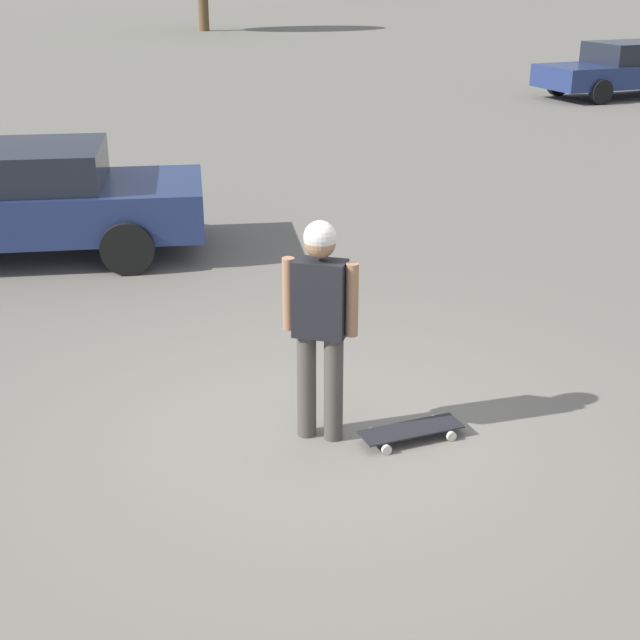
{
  "coord_description": "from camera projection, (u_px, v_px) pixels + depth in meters",
  "views": [
    {
      "loc": [
        0.41,
        5.84,
        3.3
      ],
      "look_at": [
        0.0,
        0.0,
        0.94
      ],
      "focal_mm": 50.0,
      "sensor_mm": 36.0,
      "label": 1
    }
  ],
  "objects": [
    {
      "name": "car_parked_near",
      "position": [
        9.0,
        200.0,
        10.49
      ],
      "size": [
        4.68,
        2.16,
        1.32
      ],
      "rotation": [
        0.0,
        0.0,
        0.07
      ],
      "color": "navy",
      "rests_on": "ground_plane"
    },
    {
      "name": "person",
      "position": [
        320.0,
        314.0,
        6.3
      ],
      "size": [
        0.53,
        0.31,
        1.66
      ],
      "rotation": [
        0.0,
        0.0,
        2.8
      ],
      "color": "#4C4742",
      "rests_on": "ground_plane"
    },
    {
      "name": "car_parked_far",
      "position": [
        628.0,
        69.0,
        23.08
      ],
      "size": [
        5.08,
        3.17,
        1.38
      ],
      "rotation": [
        0.0,
        0.0,
        0.33
      ],
      "color": "navy",
      "rests_on": "ground_plane"
    },
    {
      "name": "skateboard",
      "position": [
        411.0,
        430.0,
        6.6
      ],
      "size": [
        0.82,
        0.47,
        0.09
      ],
      "rotation": [
        0.0,
        0.0,
        0.31
      ],
      "color": "#232328",
      "rests_on": "ground_plane"
    },
    {
      "name": "ground_plane",
      "position": [
        320.0,
        436.0,
        6.67
      ],
      "size": [
        220.0,
        220.0,
        0.0
      ],
      "primitive_type": "plane",
      "color": "gray"
    }
  ]
}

